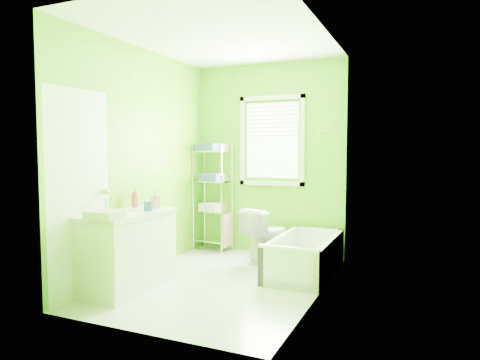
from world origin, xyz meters
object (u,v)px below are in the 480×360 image
at_px(vanity, 127,248).
at_px(bathtub, 304,261).
at_px(wire_shelf_unit, 214,186).
at_px(toilet, 267,234).

bearing_deg(vanity, bathtub, 39.33).
distance_m(bathtub, vanity, 1.99).
bearing_deg(wire_shelf_unit, vanity, -90.87).
bearing_deg(wire_shelf_unit, bathtub, -23.61).
distance_m(bathtub, wire_shelf_unit, 1.80).
bearing_deg(vanity, toilet, 59.86).
relative_size(toilet, wire_shelf_unit, 0.46).
relative_size(bathtub, wire_shelf_unit, 0.91).
distance_m(bathtub, toilet, 0.72).
bearing_deg(vanity, wire_shelf_unit, 89.13).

